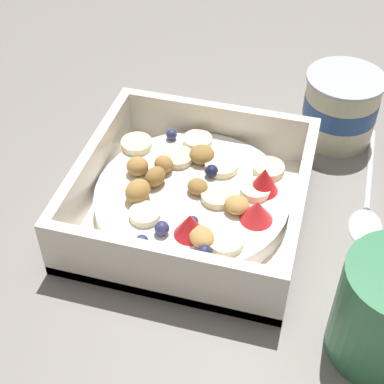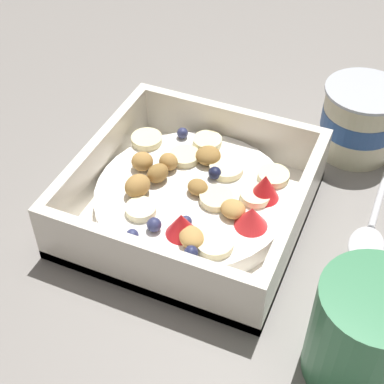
% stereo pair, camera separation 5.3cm
% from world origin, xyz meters
% --- Properties ---
extents(ground_plane, '(2.40, 2.40, 0.00)m').
position_xyz_m(ground_plane, '(0.00, 0.00, 0.00)').
color(ground_plane, gray).
extents(fruit_bowl, '(0.20, 0.20, 0.06)m').
position_xyz_m(fruit_bowl, '(-0.01, 0.01, 0.02)').
color(fruit_bowl, white).
rests_on(fruit_bowl, ground).
extents(spoon, '(0.03, 0.17, 0.01)m').
position_xyz_m(spoon, '(0.15, 0.07, 0.00)').
color(spoon, silver).
rests_on(spoon, ground).
extents(yogurt_cup, '(0.08, 0.08, 0.08)m').
position_xyz_m(yogurt_cup, '(0.11, 0.17, 0.04)').
color(yogurt_cup, beige).
rests_on(yogurt_cup, ground).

